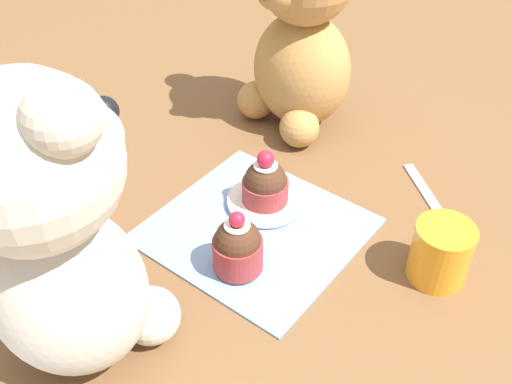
# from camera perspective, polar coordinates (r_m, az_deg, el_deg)

# --- Properties ---
(ground_plane) EXTENTS (4.00, 4.00, 0.00)m
(ground_plane) POSITION_cam_1_polar(r_m,az_deg,el_deg) (0.66, 0.00, -3.68)
(ground_plane) COLOR brown
(knitted_placemat) EXTENTS (0.21, 0.20, 0.01)m
(knitted_placemat) POSITION_cam_1_polar(r_m,az_deg,el_deg) (0.66, 0.00, -3.50)
(knitted_placemat) COLOR #7A9ED1
(knitted_placemat) RESTS_ON ground_plane
(teddy_bear_cream) EXTENTS (0.15, 0.16, 0.29)m
(teddy_bear_cream) POSITION_cam_1_polar(r_m,az_deg,el_deg) (0.48, -18.58, -3.63)
(teddy_bear_cream) COLOR beige
(teddy_bear_cream) RESTS_ON ground_plane
(teddy_bear_tan) EXTENTS (0.16, 0.15, 0.27)m
(teddy_bear_tan) POSITION_cam_1_polar(r_m,az_deg,el_deg) (0.78, 4.34, 14.56)
(teddy_bear_tan) COLOR #B78447
(teddy_bear_tan) RESTS_ON ground_plane
(cupcake_near_cream_bear) EXTENTS (0.05, 0.05, 0.07)m
(cupcake_near_cream_bear) POSITION_cam_1_polar(r_m,az_deg,el_deg) (0.60, -1.75, -5.20)
(cupcake_near_cream_bear) COLOR #993333
(cupcake_near_cream_bear) RESTS_ON knitted_placemat
(saucer_plate) EXTENTS (0.09, 0.09, 0.01)m
(saucer_plate) POSITION_cam_1_polar(r_m,az_deg,el_deg) (0.69, 0.88, -0.84)
(saucer_plate) COLOR white
(saucer_plate) RESTS_ON knitted_placemat
(cupcake_near_tan_bear) EXTENTS (0.05, 0.05, 0.07)m
(cupcake_near_tan_bear) POSITION_cam_1_polar(r_m,az_deg,el_deg) (0.67, 0.90, 0.79)
(cupcake_near_tan_bear) COLOR #993333
(cupcake_near_tan_bear) RESTS_ON saucer_plate
(juice_glass) EXTENTS (0.06, 0.06, 0.06)m
(juice_glass) POSITION_cam_1_polar(r_m,az_deg,el_deg) (0.62, 17.18, -5.54)
(juice_glass) COLOR orange
(juice_glass) RESTS_ON ground_plane
(teaspoon) EXTENTS (0.09, 0.08, 0.01)m
(teaspoon) POSITION_cam_1_polar(r_m,az_deg,el_deg) (0.74, 15.91, 0.01)
(teaspoon) COLOR silver
(teaspoon) RESTS_ON ground_plane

